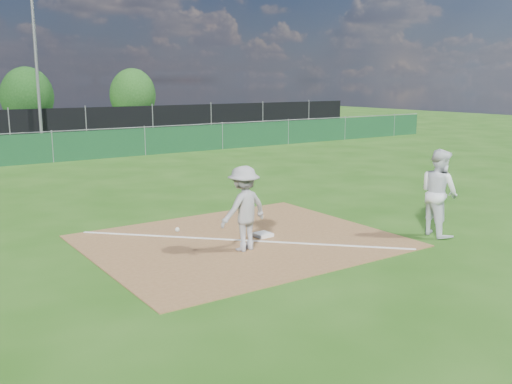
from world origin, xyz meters
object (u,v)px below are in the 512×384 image
Objects in this scene: runner at (439,193)px; tree_right at (133,95)px; tree_mid at (27,97)px; play_at_first at (244,208)px; first_base at (263,235)px; car_right at (48,122)px; light_pole at (37,66)px.

runner is 35.84m from tree_right.
tree_mid reaches higher than runner.
play_at_first is at bearing -96.33° from tree_mid.
play_at_first is at bearing -145.76° from first_base.
car_right is (3.59, 27.74, -0.13)m from play_at_first.
first_base is 0.18× the size of runner.
runner is (3.18, -1.97, 0.88)m from first_base.
car_right is 5.46m from tree_mid.
first_base is at bearing 70.70° from runner.
tree_mid is (0.07, 5.26, 1.45)m from car_right.
light_pole is 22.07m from first_base.
light_pole is at bearing -99.80° from tree_mid.
light_pole reaches higher than first_base.
runner is at bearing -84.60° from light_pole.
play_at_first is 35.61m from tree_right.
runner is at bearing -18.83° from play_at_first.
car_right is (-0.45, 29.12, -0.21)m from runner.
light_pole is 1.64× the size of car_right.
tree_mid is at bearing 13.07° from runner.
light_pole reaches higher than tree_right.
first_base is at bearing -94.93° from tree_mid.
tree_mid is at bearing 85.07° from first_base.
tree_right is at bearing 71.88° from first_base.
light_pole is 11.03m from tree_mid.
runner is at bearing -102.29° from tree_right.
car_right is 1.16× the size of tree_mid.
first_base is 32.60m from tree_mid.
runner is at bearing -31.73° from first_base.
car_right is (2.73, 27.15, 0.66)m from first_base.
light_pole is 15.13m from tree_right.
tree_mid is at bearing 83.67° from play_at_first.
first_base is at bearing -108.12° from tree_right.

